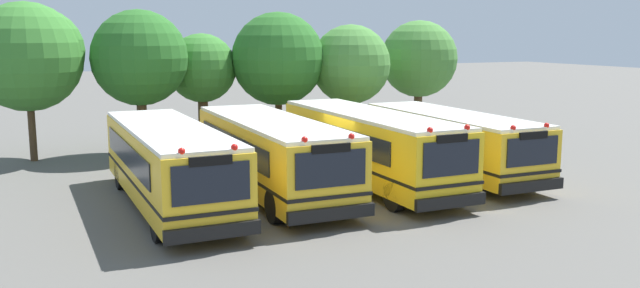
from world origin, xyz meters
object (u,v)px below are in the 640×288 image
school_bus_0 (169,163)px  tree_1 (142,59)px  tree_4 (351,62)px  school_bus_1 (272,153)px  school_bus_3 (451,141)px  tree_0 (31,55)px  school_bus_2 (368,145)px  tree_2 (204,67)px  tree_3 (281,57)px  tree_5 (421,59)px

school_bus_0 → tree_1: tree_1 is taller
tree_4 → school_bus_0: bearing=-141.8°
school_bus_1 → tree_4: size_ratio=1.70×
school_bus_3 → tree_4: tree_4 is taller
school_bus_1 → tree_0: bearing=-53.5°
school_bus_2 → tree_2: 11.02m
tree_1 → tree_3: size_ratio=1.01×
tree_1 → tree_5: 14.45m
school_bus_2 → tree_1: size_ratio=1.60×
tree_1 → tree_4: size_ratio=1.11×
tree_1 → tree_4: 9.80m
school_bus_0 → school_bus_2: (7.19, 0.21, 0.04)m
school_bus_3 → tree_0: tree_0 is taller
school_bus_3 → tree_4: 8.50m
tree_0 → tree_1: (4.43, -0.56, -0.23)m
school_bus_0 → tree_3: (7.24, 9.03, 2.90)m
school_bus_2 → tree_0: 14.91m
tree_1 → tree_0: bearing=172.8°
tree_0 → tree_5: (18.88, -0.66, -0.45)m
tree_4 → tree_5: size_ratio=0.96×
school_bus_2 → tree_1: 11.59m
tree_3 → tree_2: bearing=157.2°
school_bus_1 → tree_2: (0.37, 10.20, 2.42)m
school_bus_0 → school_bus_3: bearing=-178.9°
school_bus_3 → tree_5: (4.51, 9.14, 2.73)m
tree_3 → school_bus_1: bearing=-113.1°
school_bus_1 → school_bus_2: bearing=-179.8°
school_bus_1 → tree_2: tree_2 is taller
school_bus_1 → tree_1: (-2.64, 9.26, 2.86)m
school_bus_1 → school_bus_2: school_bus_2 is taller
school_bus_1 → tree_5: size_ratio=1.63×
school_bus_0 → school_bus_1: bearing=-176.3°
school_bus_3 → tree_3: (-3.56, 8.76, 2.97)m
tree_2 → tree_3: 3.68m
school_bus_1 → tree_4: 11.07m
tree_1 → school_bus_1: bearing=-74.1°
school_bus_3 → tree_2: (-6.93, 10.17, 2.50)m
school_bus_1 → tree_3: tree_3 is taller
tree_4 → school_bus_2: bearing=-112.7°
tree_1 → tree_2: bearing=17.4°
school_bus_3 → tree_4: (-0.21, 8.06, 2.69)m
school_bus_3 → tree_1: 13.88m
tree_4 → school_bus_1: bearing=-131.3°
tree_0 → tree_1: tree_0 is taller
school_bus_2 → school_bus_0: bearing=1.7°
school_bus_3 → tree_0: bearing=-33.8°
school_bus_0 → tree_5: bearing=-148.8°
tree_3 → school_bus_2: bearing=-90.3°
school_bus_1 → school_bus_3: (7.30, 0.03, -0.08)m
tree_0 → tree_3: 10.86m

